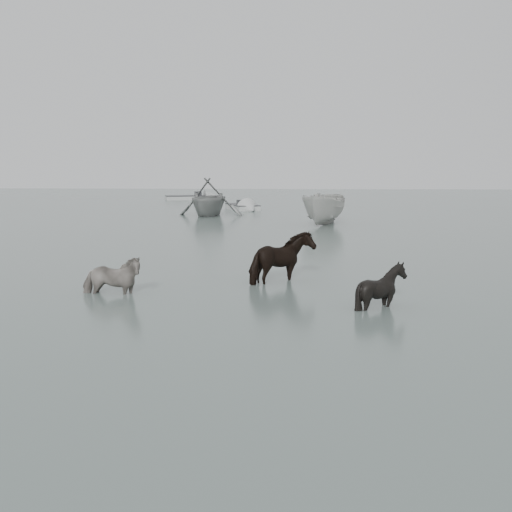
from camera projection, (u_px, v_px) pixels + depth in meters
name	position (u px, v px, depth m)	size (l,w,h in m)	color
ground	(255.00, 299.00, 16.11)	(140.00, 140.00, 0.00)	#53635B
pony_pinto	(111.00, 268.00, 16.59)	(0.76, 1.68, 1.42)	black
pony_dark	(283.00, 253.00, 18.27)	(1.70, 1.46, 1.72)	black
pony_black	(382.00, 277.00, 15.16)	(1.15, 1.29, 1.42)	black
rowboat_trail	(209.00, 196.00, 41.61)	(4.27, 4.94, 2.60)	gray
boat_small	(325.00, 208.00, 35.37)	(1.88, 5.00, 1.93)	#BBBAB5
skiff_mid	(242.00, 204.00, 47.32)	(5.19, 1.60, 0.75)	#AFB2AF
skiff_far	(190.00, 196.00, 60.27)	(6.32, 1.60, 0.75)	#ACAFAC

